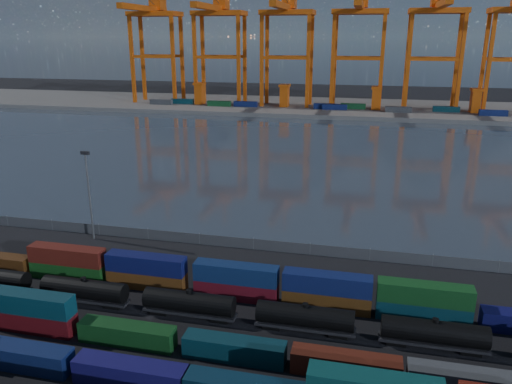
# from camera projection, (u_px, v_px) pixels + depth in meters

# --- Properties ---
(ground) EXTENTS (700.00, 700.00, 0.00)m
(ground) POSITION_uv_depth(u_px,v_px,m) (201.00, 339.00, 61.85)
(ground) COLOR black
(ground) RESTS_ON ground
(harbor_water) EXTENTS (700.00, 700.00, 0.00)m
(harbor_water) POSITION_uv_depth(u_px,v_px,m) (309.00, 154.00, 159.45)
(harbor_water) COLOR #333D49
(harbor_water) RESTS_ON ground
(far_quay) EXTENTS (700.00, 70.00, 2.00)m
(far_quay) POSITION_uv_depth(u_px,v_px,m) (335.00, 107.00, 256.76)
(far_quay) COLOR #514F4C
(far_quay) RESTS_ON ground
(container_row_south) EXTENTS (140.77, 2.58, 5.49)m
(container_row_south) POSITION_uv_depth(u_px,v_px,m) (116.00, 366.00, 53.47)
(container_row_south) COLOR #464A4B
(container_row_south) RESTS_ON ground
(container_row_mid) EXTENTS (141.52, 2.45, 5.21)m
(container_row_mid) POSITION_uv_depth(u_px,v_px,m) (219.00, 344.00, 57.89)
(container_row_mid) COLOR #3A3B3E
(container_row_mid) RESTS_ON ground
(container_row_north) EXTENTS (140.72, 2.45, 5.23)m
(container_row_north) POSITION_uv_depth(u_px,v_px,m) (258.00, 286.00, 70.23)
(container_row_north) COLOR #120F4E
(container_row_north) RESTS_ON ground
(tanker_string) EXTENTS (121.29, 2.75, 3.93)m
(tanker_string) POSITION_uv_depth(u_px,v_px,m) (246.00, 310.00, 64.60)
(tanker_string) COLOR black
(tanker_string) RESTS_ON ground
(waterfront_fence) EXTENTS (160.12, 0.12, 2.20)m
(waterfront_fence) POSITION_uv_depth(u_px,v_px,m) (253.00, 244.00, 87.58)
(waterfront_fence) COLOR #595B5E
(waterfront_fence) RESTS_ON ground
(yard_light_mast) EXTENTS (1.60, 0.40, 16.60)m
(yard_light_mast) POSITION_uv_depth(u_px,v_px,m) (89.00, 191.00, 89.78)
(yard_light_mast) COLOR slate
(yard_light_mast) RESTS_ON ground
(gantry_cranes) EXTENTS (201.21, 50.32, 68.14)m
(gantry_cranes) POSITION_uv_depth(u_px,v_px,m) (323.00, 24.00, 239.92)
(gantry_cranes) COLOR #D8550F
(gantry_cranes) RESTS_ON ground
(quay_containers) EXTENTS (172.58, 10.99, 2.60)m
(quay_containers) POSITION_uv_depth(u_px,v_px,m) (311.00, 106.00, 244.95)
(quay_containers) COLOR navy
(quay_containers) RESTS_ON far_quay
(straddle_carriers) EXTENTS (140.00, 7.00, 11.10)m
(straddle_carriers) POSITION_uv_depth(u_px,v_px,m) (329.00, 96.00, 245.98)
(straddle_carriers) COLOR #D8550F
(straddle_carriers) RESTS_ON far_quay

